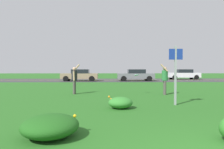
% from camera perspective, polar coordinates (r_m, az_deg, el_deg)
% --- Properties ---
extents(ground_plane, '(120.00, 120.00, 0.00)m').
position_cam_1_polar(ground_plane, '(15.94, 5.79, -3.88)').
color(ground_plane, '#26601E').
extents(highway_strip, '(120.00, 9.14, 0.01)m').
position_cam_1_polar(highway_strip, '(28.74, 2.59, -1.50)').
color(highway_strip, '#38383A').
rests_on(highway_strip, ground).
extents(highway_center_stripe, '(120.00, 0.16, 0.00)m').
position_cam_1_polar(highway_center_stripe, '(28.74, 2.59, -1.49)').
color(highway_center_stripe, yellow).
rests_on(highway_center_stripe, ground).
extents(daylily_clump_front_center, '(1.24, 1.35, 0.49)m').
position_cam_1_polar(daylily_clump_front_center, '(4.94, -16.14, -13.01)').
color(daylily_clump_front_center, '#1E5619').
rests_on(daylily_clump_front_center, ground).
extents(daylily_clump_mid_right, '(0.92, 0.90, 0.47)m').
position_cam_1_polar(daylily_clump_mid_right, '(8.08, 2.26, -7.52)').
color(daylily_clump_mid_right, '#337F2D').
rests_on(daylily_clump_mid_right, ground).
extents(sign_post_near_path, '(0.56, 0.10, 2.43)m').
position_cam_1_polar(sign_post_near_path, '(9.13, 16.58, 1.41)').
color(sign_post_near_path, '#93969B').
rests_on(sign_post_near_path, ground).
extents(person_thrower_dark_shirt, '(0.48, 0.50, 1.78)m').
position_cam_1_polar(person_thrower_dark_shirt, '(12.84, -9.99, -0.89)').
color(person_thrower_dark_shirt, '#232328').
rests_on(person_thrower_dark_shirt, ground).
extents(person_catcher_green_shirt, '(0.49, 0.50, 1.79)m').
position_cam_1_polar(person_catcher_green_shirt, '(12.69, 13.89, -0.90)').
color(person_catcher_green_shirt, '#287038').
rests_on(person_catcher_green_shirt, ground).
extents(frisbee_pale_blue, '(0.27, 0.26, 0.13)m').
position_cam_1_polar(frisbee_pale_blue, '(12.74, 6.53, -0.12)').
color(frisbee_pale_blue, '#ADD6E5').
extents(car_white_center_left, '(4.50, 2.00, 1.45)m').
position_cam_1_polar(car_white_center_left, '(32.65, 18.53, 0.07)').
color(car_white_center_left, silver).
rests_on(car_white_center_left, ground).
extents(car_gray_center_right, '(4.50, 2.00, 1.45)m').
position_cam_1_polar(car_gray_center_right, '(26.83, 6.35, -0.14)').
color(car_gray_center_right, slate).
rests_on(car_gray_center_right, ground).
extents(car_tan_rightmost, '(4.50, 2.00, 1.45)m').
position_cam_1_polar(car_tan_rightmost, '(26.80, -8.57, -0.15)').
color(car_tan_rightmost, '#937F60').
rests_on(car_tan_rightmost, ground).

